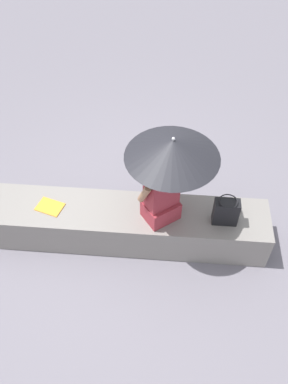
{
  "coord_description": "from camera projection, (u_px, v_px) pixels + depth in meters",
  "views": [
    {
      "loc": [
        -0.39,
        2.67,
        3.83
      ],
      "look_at": [
        -0.18,
        0.02,
        0.82
      ],
      "focal_mm": 37.22,
      "sensor_mm": 36.0,
      "label": 1
    }
  ],
  "objects": [
    {
      "name": "person_seated",
      "position": [
        162.0,
        192.0,
        3.96
      ],
      "size": [
        0.5,
        0.44,
        0.9
      ],
      "color": "#992D38",
      "rests_on": "stone_bench"
    },
    {
      "name": "handbag_black",
      "position": [
        226.0,
        212.0,
        4.09
      ],
      "size": [
        0.26,
        0.19,
        0.33
      ],
      "color": "black",
      "rests_on": "stone_bench"
    },
    {
      "name": "magazine",
      "position": [
        50.0,
        207.0,
        4.33
      ],
      "size": [
        0.33,
        0.27,
        0.01
      ],
      "primitive_type": "cube",
      "rotation": [
        0.0,
        0.0,
        -0.3
      ],
      "color": "gold",
      "rests_on": "stone_bench"
    },
    {
      "name": "stone_bench",
      "position": [
        128.0,
        224.0,
        4.48
      ],
      "size": [
        3.07,
        0.59,
        0.47
      ],
      "primitive_type": "cube",
      "color": "gray",
      "rests_on": "ground"
    },
    {
      "name": "parasol",
      "position": [
        173.0,
        149.0,
        3.6
      ],
      "size": [
        0.9,
        0.9,
        1.05
      ],
      "color": "#B7B7BC",
      "rests_on": "stone_bench"
    },
    {
      "name": "ground_plane",
      "position": [
        129.0,
        236.0,
        4.65
      ],
      "size": [
        14.0,
        14.0,
        0.0
      ],
      "primitive_type": "plane",
      "color": "slate"
    }
  ]
}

